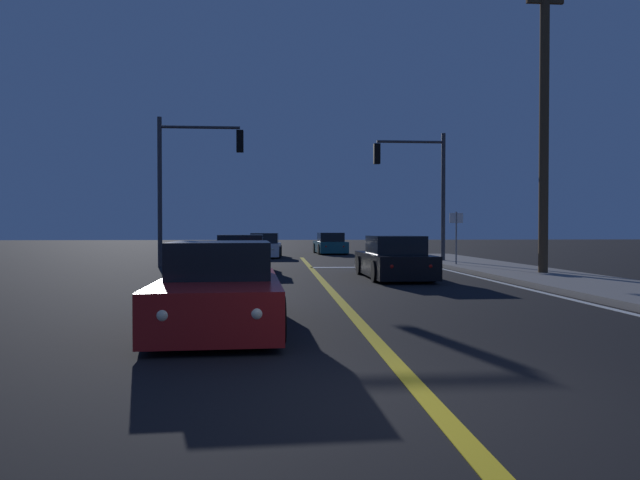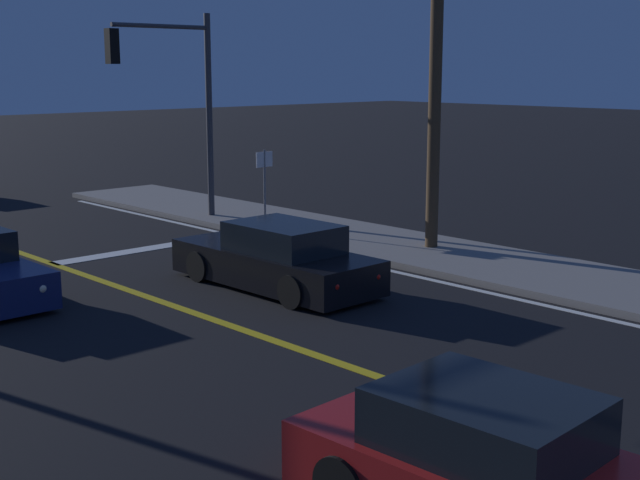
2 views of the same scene
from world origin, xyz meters
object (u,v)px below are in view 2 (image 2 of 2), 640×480
at_px(car_distant_tail_black, 277,259).
at_px(traffic_signal_near_right, 175,86).
at_px(street_sign_corner, 265,177).
at_px(utility_pole_right, 437,27).
at_px(car_far_approaching_red, 502,474).

xyz_separation_m(car_distant_tail_black, traffic_signal_near_right, (2.68, 7.38, 3.28)).
bearing_deg(street_sign_corner, utility_pole_right, -72.87).
bearing_deg(utility_pole_right, car_far_approaching_red, -137.53).
bearing_deg(street_sign_corner, car_far_approaching_red, -121.41).
height_order(car_distant_tail_black, traffic_signal_near_right, traffic_signal_near_right).
height_order(car_distant_tail_black, utility_pole_right, utility_pole_right).
relative_size(utility_pole_right, street_sign_corner, 4.54).
height_order(car_distant_tail_black, street_sign_corner, street_sign_corner).
bearing_deg(utility_pole_right, car_distant_tail_black, -179.50).
bearing_deg(traffic_signal_near_right, car_far_approaching_red, 65.65).
distance_m(traffic_signal_near_right, utility_pole_right, 7.80).
bearing_deg(utility_pole_right, traffic_signal_near_right, 106.82).
relative_size(car_distant_tail_black, street_sign_corner, 2.10).
bearing_deg(car_distant_tail_black, car_far_approaching_red, -118.49).
distance_m(car_distant_tail_black, traffic_signal_near_right, 8.51).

